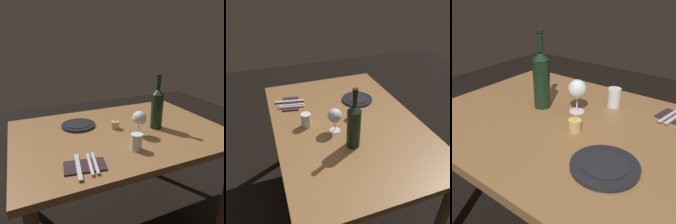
{
  "view_description": "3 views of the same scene",
  "coord_description": "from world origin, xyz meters",
  "views": [
    {
      "loc": [
        0.56,
        1.14,
        1.31
      ],
      "look_at": [
        0.05,
        -0.02,
        0.87
      ],
      "focal_mm": 35.49,
      "sensor_mm": 36.0,
      "label": 1
    },
    {
      "loc": [
        -1.15,
        0.46,
        1.6
      ],
      "look_at": [
        0.01,
        0.05,
        0.81
      ],
      "focal_mm": 37.79,
      "sensor_mm": 36.0,
      "label": 2
    },
    {
      "loc": [
        0.52,
        -0.78,
        1.27
      ],
      "look_at": [
        -0.05,
        -0.03,
        0.79
      ],
      "focal_mm": 42.43,
      "sensor_mm": 36.0,
      "label": 3
    }
  ],
  "objects": [
    {
      "name": "dinner_plate",
      "position": [
        0.22,
        -0.17,
        0.75
      ],
      "size": [
        0.22,
        0.22,
        0.02
      ],
      "color": "black",
      "rests_on": "dining_table"
    },
    {
      "name": "water_tumbler",
      "position": [
        0.03,
        0.25,
        0.78
      ],
      "size": [
        0.06,
        0.06,
        0.09
      ],
      "color": "white",
      "rests_on": "dining_table"
    },
    {
      "name": "wine_glass_left",
      "position": [
        -0.07,
        0.1,
        0.84
      ],
      "size": [
        0.08,
        0.08,
        0.15
      ],
      "color": "white",
      "rests_on": "dining_table"
    },
    {
      "name": "ground_plane",
      "position": [
        0.0,
        0.0,
        0.0
      ],
      "size": [
        6.0,
        6.0,
        0.0
      ],
      "primitive_type": "plane",
      "color": "black"
    },
    {
      "name": "dining_table",
      "position": [
        0.0,
        0.0,
        0.65
      ],
      "size": [
        1.3,
        0.9,
        0.74
      ],
      "color": "olive",
      "rests_on": "ground"
    },
    {
      "name": "fork_inner",
      "position": [
        0.3,
        0.3,
        0.75
      ],
      "size": [
        0.04,
        0.18,
        0.0
      ],
      "color": "silver",
      "rests_on": "folded_napkin"
    },
    {
      "name": "fork_outer",
      "position": [
        0.27,
        0.3,
        0.75
      ],
      "size": [
        0.04,
        0.18,
        0.0
      ],
      "color": "silver",
      "rests_on": "folded_napkin"
    },
    {
      "name": "folded_napkin",
      "position": [
        0.32,
        0.3,
        0.74
      ],
      "size": [
        0.21,
        0.14,
        0.01
      ],
      "color": "#2D1E23",
      "rests_on": "dining_table"
    },
    {
      "name": "wine_bottle",
      "position": [
        -0.23,
        0.05,
        0.88
      ],
      "size": [
        0.08,
        0.08,
        0.35
      ],
      "color": "black",
      "rests_on": "dining_table"
    },
    {
      "name": "votive_candle",
      "position": [
        0.02,
        -0.04,
        0.76
      ],
      "size": [
        0.05,
        0.05,
        0.07
      ],
      "color": "#DBB266",
      "rests_on": "dining_table"
    },
    {
      "name": "table_knife",
      "position": [
        0.35,
        0.3,
        0.75
      ],
      "size": [
        0.06,
        0.21,
        0.0
      ],
      "color": "silver",
      "rests_on": "folded_napkin"
    }
  ]
}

